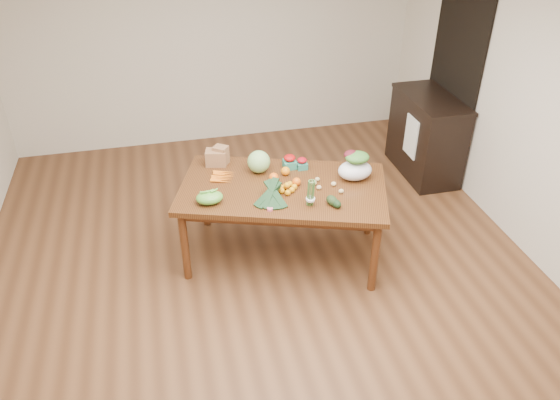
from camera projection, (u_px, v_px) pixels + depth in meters
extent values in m
plane|color=brown|center=(265.00, 284.00, 4.82)|extent=(6.00, 6.00, 0.00)
cube|color=beige|center=(211.00, 35.00, 6.53)|extent=(5.00, 0.02, 2.70)
cube|color=beige|center=(555.00, 117.00, 4.57)|extent=(0.02, 6.00, 2.70)
cube|color=#552F13|center=(283.00, 221.00, 4.98)|extent=(2.01, 1.51, 0.75)
cube|color=black|center=(453.00, 83.00, 6.03)|extent=(0.02, 1.00, 2.10)
cube|color=black|center=(426.00, 136.00, 6.24)|extent=(0.52, 1.02, 0.94)
cube|color=white|center=(411.00, 137.00, 6.04)|extent=(0.02, 0.28, 0.45)
sphere|color=#9AD77C|center=(259.00, 162.00, 4.94)|extent=(0.21, 0.21, 0.21)
sphere|color=#EA520E|center=(274.00, 177.00, 4.82)|extent=(0.08, 0.08, 0.08)
sphere|color=orange|center=(286.00, 171.00, 4.92)|extent=(0.08, 0.08, 0.08)
sphere|color=orange|center=(297.00, 182.00, 4.77)|extent=(0.07, 0.07, 0.07)
ellipsoid|color=#69AF3B|center=(210.00, 198.00, 4.53)|extent=(0.23, 0.17, 0.10)
ellipsoid|color=#D7C37C|center=(313.00, 183.00, 4.78)|extent=(0.06, 0.05, 0.05)
ellipsoid|color=#D7C37C|center=(319.00, 187.00, 4.72)|extent=(0.05, 0.04, 0.04)
ellipsoid|color=#D5B27B|center=(334.00, 184.00, 4.77)|extent=(0.05, 0.04, 0.04)
ellipsoid|color=tan|center=(317.00, 179.00, 4.84)|extent=(0.05, 0.04, 0.04)
ellipsoid|color=tan|center=(341.00, 191.00, 4.67)|extent=(0.05, 0.04, 0.04)
ellipsoid|color=black|center=(332.00, 200.00, 4.51)|extent=(0.11, 0.14, 0.08)
ellipsoid|color=black|center=(336.00, 204.00, 4.48)|extent=(0.09, 0.12, 0.07)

